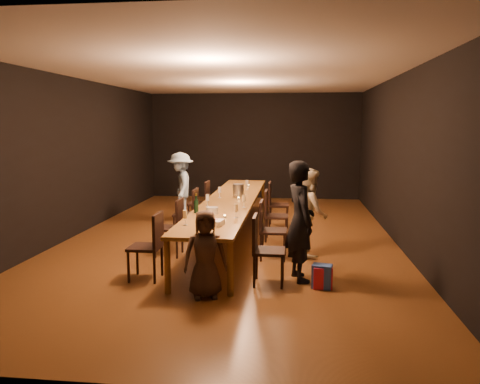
# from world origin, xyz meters

# --- Properties ---
(ground) EXTENTS (10.00, 10.00, 0.00)m
(ground) POSITION_xyz_m (0.00, 0.00, 0.00)
(ground) COLOR #3F270F
(ground) RESTS_ON ground
(room_shell) EXTENTS (6.04, 10.04, 3.02)m
(room_shell) POSITION_xyz_m (0.00, 0.00, 2.08)
(room_shell) COLOR black
(room_shell) RESTS_ON ground
(table) EXTENTS (0.90, 6.00, 0.75)m
(table) POSITION_xyz_m (0.00, 0.00, 0.70)
(table) COLOR brown
(table) RESTS_ON ground
(chair_right_0) EXTENTS (0.42, 0.42, 0.93)m
(chair_right_0) POSITION_xyz_m (0.85, -2.40, 0.47)
(chair_right_0) COLOR black
(chair_right_0) RESTS_ON ground
(chair_right_1) EXTENTS (0.42, 0.42, 0.93)m
(chair_right_1) POSITION_xyz_m (0.85, -1.20, 0.47)
(chair_right_1) COLOR black
(chair_right_1) RESTS_ON ground
(chair_right_2) EXTENTS (0.42, 0.42, 0.93)m
(chair_right_2) POSITION_xyz_m (0.85, 0.00, 0.47)
(chair_right_2) COLOR black
(chair_right_2) RESTS_ON ground
(chair_right_3) EXTENTS (0.42, 0.42, 0.93)m
(chair_right_3) POSITION_xyz_m (0.85, 1.20, 0.47)
(chair_right_3) COLOR black
(chair_right_3) RESTS_ON ground
(chair_left_0) EXTENTS (0.42, 0.42, 0.93)m
(chair_left_0) POSITION_xyz_m (-0.85, -2.40, 0.47)
(chair_left_0) COLOR black
(chair_left_0) RESTS_ON ground
(chair_left_1) EXTENTS (0.42, 0.42, 0.93)m
(chair_left_1) POSITION_xyz_m (-0.85, -1.20, 0.47)
(chair_left_1) COLOR black
(chair_left_1) RESTS_ON ground
(chair_left_2) EXTENTS (0.42, 0.42, 0.93)m
(chair_left_2) POSITION_xyz_m (-0.85, 0.00, 0.47)
(chair_left_2) COLOR black
(chair_left_2) RESTS_ON ground
(chair_left_3) EXTENTS (0.42, 0.42, 0.93)m
(chair_left_3) POSITION_xyz_m (-0.85, 1.20, 0.47)
(chair_left_3) COLOR black
(chair_left_3) RESTS_ON ground
(woman_birthday) EXTENTS (0.56, 0.69, 1.64)m
(woman_birthday) POSITION_xyz_m (1.26, -2.17, 0.82)
(woman_birthday) COLOR black
(woman_birthday) RESTS_ON ground
(woman_tan) EXTENTS (0.65, 0.77, 1.43)m
(woman_tan) POSITION_xyz_m (1.42, -0.88, 0.71)
(woman_tan) COLOR beige
(woman_tan) RESTS_ON ground
(man_blue) EXTENTS (0.80, 1.09, 1.51)m
(man_blue) POSITION_xyz_m (-1.34, 1.62, 0.76)
(man_blue) COLOR #9CC8F2
(man_blue) RESTS_ON ground
(child) EXTENTS (0.61, 0.48, 1.09)m
(child) POSITION_xyz_m (0.10, -2.97, 0.55)
(child) COLOR #453226
(child) RESTS_ON ground
(gift_bag_red) EXTENTS (0.25, 0.14, 0.29)m
(gift_bag_red) POSITION_xyz_m (1.56, -2.50, 0.14)
(gift_bag_red) COLOR #CF1F41
(gift_bag_red) RESTS_ON ground
(gift_bag_blue) EXTENTS (0.28, 0.22, 0.31)m
(gift_bag_blue) POSITION_xyz_m (1.55, -2.48, 0.16)
(gift_bag_blue) COLOR blue
(gift_bag_blue) RESTS_ON ground
(birthday_cake) EXTENTS (0.34, 0.29, 0.07)m
(birthday_cake) POSITION_xyz_m (0.05, -2.23, 0.79)
(birthday_cake) COLOR white
(birthday_cake) RESTS_ON table
(plate_stack) EXTENTS (0.19, 0.19, 0.10)m
(plate_stack) POSITION_xyz_m (-0.09, -1.43, 0.80)
(plate_stack) COLOR silver
(plate_stack) RESTS_ON table
(champagne_bottle) EXTENTS (0.08, 0.08, 0.31)m
(champagne_bottle) POSITION_xyz_m (-0.34, -1.40, 0.90)
(champagne_bottle) COLOR black
(champagne_bottle) RESTS_ON table
(ice_bucket) EXTENTS (0.21, 0.21, 0.23)m
(ice_bucket) POSITION_xyz_m (0.10, 0.40, 0.87)
(ice_bucket) COLOR #B5B5BA
(ice_bucket) RESTS_ON table
(wineglass_0) EXTENTS (0.06, 0.06, 0.21)m
(wineglass_0) POSITION_xyz_m (-0.31, -2.29, 0.85)
(wineglass_0) COLOR beige
(wineglass_0) RESTS_ON table
(wineglass_1) EXTENTS (0.06, 0.06, 0.21)m
(wineglass_1) POSITION_xyz_m (0.32, -1.70, 0.85)
(wineglass_1) COLOR beige
(wineglass_1) RESTS_ON table
(wineglass_2) EXTENTS (0.06, 0.06, 0.21)m
(wineglass_2) POSITION_xyz_m (-0.28, -0.80, 0.85)
(wineglass_2) COLOR silver
(wineglass_2) RESTS_ON table
(wineglass_3) EXTENTS (0.06, 0.06, 0.21)m
(wineglass_3) POSITION_xyz_m (0.34, -0.81, 0.85)
(wineglass_3) COLOR beige
(wineglass_3) RESTS_ON table
(wineglass_4) EXTENTS (0.06, 0.06, 0.21)m
(wineglass_4) POSITION_xyz_m (-0.23, 0.15, 0.85)
(wineglass_4) COLOR silver
(wineglass_4) RESTS_ON table
(wineglass_5) EXTENTS (0.06, 0.06, 0.21)m
(wineglass_5) POSITION_xyz_m (0.17, 1.29, 0.85)
(wineglass_5) COLOR silver
(wineglass_5) RESTS_ON table
(tealight_near) EXTENTS (0.05, 0.05, 0.03)m
(tealight_near) POSITION_xyz_m (0.15, -1.70, 0.77)
(tealight_near) COLOR #B2B7B2
(tealight_near) RESTS_ON table
(tealight_mid) EXTENTS (0.05, 0.05, 0.03)m
(tealight_mid) POSITION_xyz_m (0.15, 0.03, 0.77)
(tealight_mid) COLOR #B2B7B2
(tealight_mid) RESTS_ON table
(tealight_far) EXTENTS (0.05, 0.05, 0.03)m
(tealight_far) POSITION_xyz_m (0.15, 1.83, 0.77)
(tealight_far) COLOR #B2B7B2
(tealight_far) RESTS_ON table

